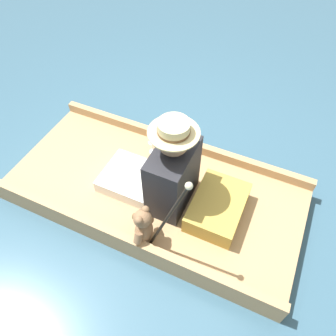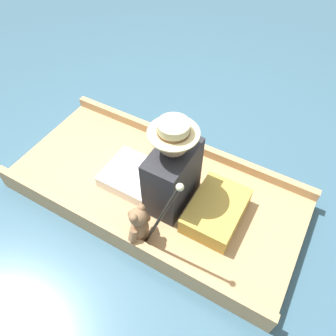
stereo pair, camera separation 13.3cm
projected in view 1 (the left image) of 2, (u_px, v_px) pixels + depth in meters
The scene contains 7 objects.
ground_plane at pixel (154, 197), 2.82m from camera, with size 16.00×16.00×0.00m, color #385B70.
punt_boat at pixel (154, 192), 2.76m from camera, with size 1.13×2.41×0.23m.
seat_cushion at pixel (218, 207), 2.49m from camera, with size 0.53×0.37×0.16m.
seated_person at pixel (164, 172), 2.44m from camera, with size 0.46×0.78×0.81m.
teddy_bear at pixel (143, 227), 2.29m from camera, with size 0.25×0.15×0.35m.
wine_glass at pixel (153, 145), 2.90m from camera, with size 0.08×0.08×0.13m.
walking_cane at pixel (170, 214), 1.96m from camera, with size 0.04×0.29×0.87m.
Camera 1 is at (-1.42, -0.79, 2.32)m, focal length 35.00 mm.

